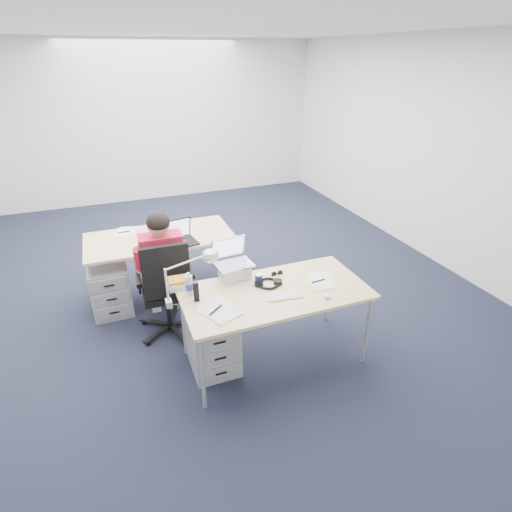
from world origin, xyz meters
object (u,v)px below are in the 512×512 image
Objects in this scene: drawer_pedestal_far at (111,288)px; seated_person at (162,269)px; desk_far at (160,240)px; silver_laptop at (234,260)px; can_koozie at (259,279)px; bear_figurine at (230,274)px; water_bottle at (189,284)px; wireless_keyboard at (284,296)px; book_stack at (180,283)px; desk_near at (275,295)px; cordless_phone at (196,292)px; computer_mouse at (327,296)px; headphones at (268,283)px; sunglasses at (277,274)px; drawer_pedestal_near at (212,340)px; desk_lamp at (184,278)px; dark_laptop at (179,233)px; far_cup at (183,223)px; office_chair at (168,306)px.

seated_person is at bearing -39.94° from drawer_pedestal_far.
desk_far is 4.64× the size of silver_laptop.
bear_figurine is at bearing 145.86° from can_koozie.
water_bottle reaches higher than bear_figurine.
wireless_keyboard is 0.91m from book_stack.
desk_near is at bearing 115.60° from wireless_keyboard.
water_bottle is (-0.69, 0.20, 0.15)m from desk_near.
book_stack is 0.28m from cordless_phone.
desk_near is at bearing 157.68° from computer_mouse.
headphones is 0.77m from book_stack.
water_bottle is 1.49× the size of bear_figurine.
computer_mouse reaches higher than sunglasses.
drawer_pedestal_near is 0.72m from desk_lamp.
cordless_phone is at bearing -104.03° from dark_laptop.
dark_laptop is at bearing 95.24° from cordless_phone.
headphones is 0.69× the size of dark_laptop.
computer_mouse is (0.36, -0.25, 0.06)m from desk_near.
cordless_phone is 0.81m from sunglasses.
desk_lamp is (0.59, -1.27, 0.69)m from drawer_pedestal_far.
seated_person is at bearing 96.91° from book_stack.
drawer_pedestal_near is at bearing -70.39° from seated_person.
far_cup is (0.30, 0.18, 0.09)m from desk_far.
desk_near is 2.91× the size of drawer_pedestal_near.
water_bottle is at bearing -166.92° from silver_laptop.
drawer_pedestal_far is 1.54m from cordless_phone.
headphones reaches higher than drawer_pedestal_far.
book_stack is at bearing 173.12° from headphones.
silver_laptop is 2.47× the size of bear_figurine.
far_cup reaches higher than sunglasses.
office_chair is (-0.08, -0.76, -0.39)m from desk_far.
desk_far is 1.42m from cordless_phone.
desk_lamp is (-0.75, 0.09, 0.28)m from desk_near.
silver_laptop is 2.01× the size of cordless_phone.
silver_laptop reaches higher than drawer_pedestal_far.
computer_mouse is (0.61, -0.59, -0.16)m from silver_laptop.
drawer_pedestal_far is at bearing 120.41° from book_stack.
sunglasses reaches higher than desk_far.
desk_near is at bearing -71.40° from headphones.
book_stack is (-0.01, -1.15, 0.09)m from desk_far.
bear_figurine is (1.03, -1.07, 0.52)m from drawer_pedestal_far.
office_chair is 0.84m from bear_figurine.
desk_far is 4.41× the size of dark_laptop.
water_bottle reaches higher than book_stack.
silver_laptop reaches higher than sunglasses.
silver_laptop is 1.37× the size of headphones.
desk_near is 13.48× the size of sunglasses.
dark_laptop is (0.77, -0.14, 0.59)m from drawer_pedestal_far.
sunglasses is 0.26× the size of desk_lamp.
dark_laptop is at bearing -105.62° from far_cup.
cordless_phone reaches higher than far_cup.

